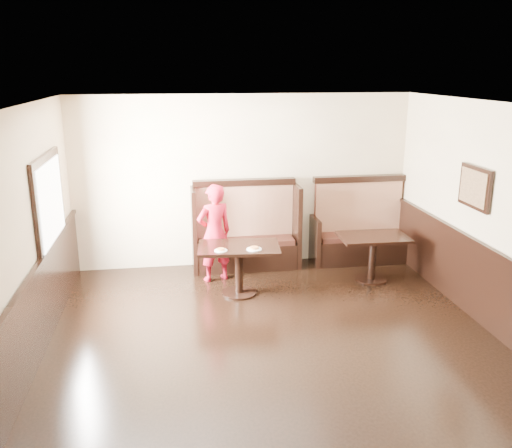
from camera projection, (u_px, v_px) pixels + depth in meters
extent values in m
plane|color=black|center=(287.00, 371.00, 5.91)|extent=(7.00, 7.00, 0.00)
plane|color=beige|center=(244.00, 181.00, 8.85)|extent=(5.50, 0.00, 5.50)
plane|color=beige|center=(5.00, 264.00, 5.12)|extent=(0.00, 7.00, 7.00)
plane|color=white|center=(292.00, 110.00, 5.14)|extent=(7.00, 7.00, 0.00)
cube|color=black|center=(20.00, 349.00, 5.37)|extent=(0.05, 6.90, 1.00)
cube|color=black|center=(49.00, 201.00, 6.88)|extent=(0.05, 1.50, 1.20)
cube|color=white|center=(51.00, 201.00, 6.89)|extent=(0.01, 1.30, 1.00)
cube|color=black|center=(475.00, 187.00, 6.99)|extent=(0.04, 0.70, 0.55)
cube|color=olive|center=(473.00, 187.00, 6.98)|extent=(0.01, 0.60, 0.45)
cube|color=black|center=(246.00, 256.00, 8.91)|extent=(1.60, 0.50, 0.42)
cube|color=#321610|center=(246.00, 241.00, 8.84)|extent=(1.54, 0.46, 0.09)
cube|color=#511510|center=(244.00, 212.00, 8.92)|extent=(1.60, 0.12, 0.92)
cube|color=black|center=(244.00, 182.00, 8.78)|extent=(1.68, 0.16, 0.10)
cube|color=black|center=(194.00, 229.00, 8.75)|extent=(0.07, 0.72, 1.36)
cube|color=black|center=(295.00, 224.00, 9.00)|extent=(0.07, 0.72, 1.36)
cube|color=black|center=(360.00, 250.00, 9.20)|extent=(1.50, 0.50, 0.42)
cube|color=#321610|center=(361.00, 236.00, 9.13)|extent=(1.44, 0.46, 0.09)
cube|color=#511510|center=(358.00, 207.00, 9.21)|extent=(1.50, 0.12, 0.92)
cube|color=black|center=(359.00, 179.00, 9.07)|extent=(1.58, 0.16, 0.10)
cube|color=black|center=(313.00, 240.00, 9.13)|extent=(0.07, 0.72, 0.80)
cube|color=black|center=(402.00, 235.00, 9.36)|extent=(0.07, 0.72, 0.80)
cube|color=black|center=(239.00, 248.00, 7.73)|extent=(1.22, 0.83, 0.05)
cylinder|color=black|center=(239.00, 272.00, 7.84)|extent=(0.12, 0.12, 0.67)
cylinder|color=black|center=(239.00, 293.00, 7.93)|extent=(0.50, 0.50, 0.03)
cube|color=black|center=(374.00, 237.00, 8.26)|extent=(1.05, 0.70, 0.05)
cylinder|color=black|center=(372.00, 259.00, 8.36)|extent=(0.11, 0.11, 0.66)
cylinder|color=black|center=(371.00, 279.00, 8.45)|extent=(0.49, 0.49, 0.03)
imported|color=red|center=(214.00, 233.00, 8.26)|extent=(0.64, 0.53, 1.52)
cylinder|color=white|center=(221.00, 250.00, 7.52)|extent=(0.18, 0.18, 0.01)
cylinder|color=tan|center=(221.00, 249.00, 7.52)|extent=(0.11, 0.11, 0.01)
cylinder|color=#EABA54|center=(221.00, 249.00, 7.52)|extent=(0.10, 0.10, 0.01)
cylinder|color=white|center=(254.00, 249.00, 7.58)|extent=(0.22, 0.22, 0.01)
cylinder|color=tan|center=(254.00, 248.00, 7.57)|extent=(0.13, 0.13, 0.02)
cylinder|color=#EABA54|center=(254.00, 247.00, 7.57)|extent=(0.11, 0.11, 0.01)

